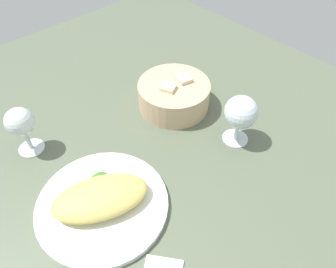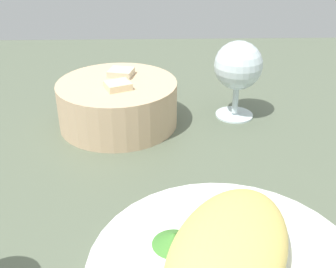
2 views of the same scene
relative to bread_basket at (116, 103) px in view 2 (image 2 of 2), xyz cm
name	(u,v)px [view 2 (image 2 of 2)]	position (x,y,z in cm)	size (l,w,h in cm)	color
ground_plane	(156,200)	(-19.58, -6.45, -4.75)	(140.00, 140.00, 2.00)	#555F4B
omelette	(225,250)	(-33.10, -12.98, -0.26)	(19.60, 10.59, 4.18)	#D4BA5F
lettuce_garnish	(170,239)	(-30.00, -7.88, -1.63)	(4.46, 4.46, 1.44)	#408030
bread_basket	(116,103)	(0.00, 0.00, 0.00)	(19.27, 19.27, 8.38)	tan
wine_glass_near	(236,68)	(2.46, -19.70, 4.91)	(7.98, 7.98, 13.12)	silver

